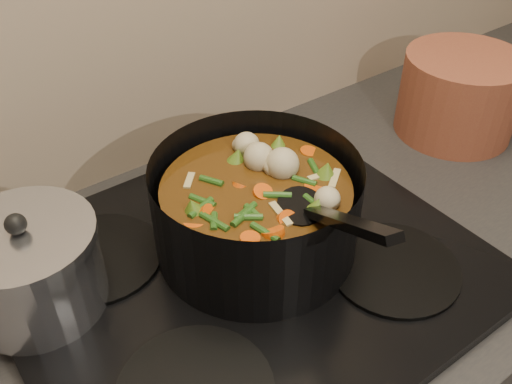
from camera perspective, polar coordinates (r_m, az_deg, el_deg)
stovetop at (r=0.81m, az=-1.15°, el=-7.65°), size 0.62×0.54×0.03m
stockpot at (r=0.78m, az=0.04°, el=-1.88°), size 0.37×0.43×0.21m
saucepan at (r=0.76m, az=-21.58°, el=-7.06°), size 0.18×0.18×0.15m
terracotta_crock at (r=1.13m, az=19.63°, el=9.14°), size 0.26×0.26×0.15m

